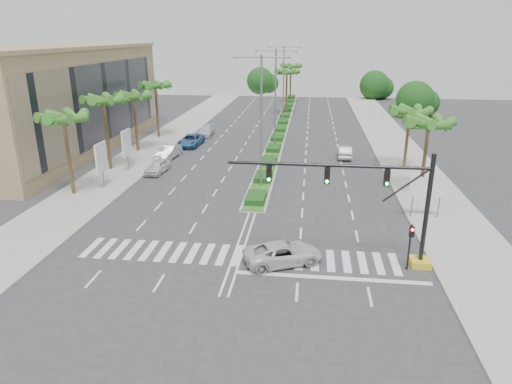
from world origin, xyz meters
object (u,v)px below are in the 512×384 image
Objects in this scene: car_parked_a at (157,167)px; car_parked_d at (206,131)px; car_parked_b at (169,152)px; car_right at (345,152)px; car_crossing at (283,253)px; car_parked_c at (191,140)px.

car_parked_d is at bearing 91.78° from car_parked_a.
car_parked_b is 20.48m from car_right.
car_parked_a is 0.88× the size of car_parked_d.
car_parked_a is 5.98m from car_parked_b.
car_crossing is at bearing 80.89° from car_right.
car_parked_a is at bearing -88.76° from car_parked_c.
car_crossing is (14.80, -24.06, -0.08)m from car_parked_b.
car_parked_c is 1.07× the size of car_crossing.
car_parked_b is at bearing 10.11° from car_right.
car_parked_a is 0.80× the size of car_crossing.
car_crossing is (13.79, -30.37, -0.05)m from car_parked_c.
car_crossing is 1.14× the size of car_right.
car_right is at bearing -7.51° from car_parked_c.
car_parked_d is (0.94, 18.75, -0.02)m from car_parked_a.
car_parked_d is 39.16m from car_crossing.
car_parked_a is 0.75× the size of car_parked_c.
car_parked_b is 6.40m from car_parked_c.
car_parked_b reaches higher than car_parked_d.
car_crossing is (13.25, -36.86, 0.03)m from car_parked_d.
car_parked_b is (-0.61, 5.95, 0.09)m from car_parked_a.
car_parked_c is (0.39, 12.27, 0.06)m from car_parked_a.
car_parked_a is at bearing -78.96° from car_parked_b.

